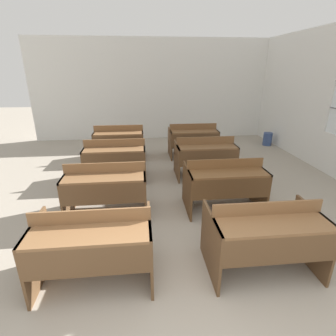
% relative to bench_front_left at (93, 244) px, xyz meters
% --- Properties ---
extents(wall_back, '(7.06, 0.06, 2.91)m').
position_rel_bench_front_left_xyz_m(wall_back, '(0.87, 5.96, 1.00)').
color(wall_back, silver).
rests_on(wall_back, ground_plane).
extents(bench_front_left, '(1.15, 0.74, 0.82)m').
position_rel_bench_front_left_xyz_m(bench_front_left, '(0.00, 0.00, 0.00)').
color(bench_front_left, brown).
rests_on(bench_front_left, ground_plane).
extents(bench_front_right, '(1.15, 0.74, 0.82)m').
position_rel_bench_front_left_xyz_m(bench_front_right, '(1.76, -0.02, 0.00)').
color(bench_front_right, brown).
rests_on(bench_front_right, ground_plane).
extents(bench_second_left, '(1.15, 0.74, 0.82)m').
position_rel_bench_front_left_xyz_m(bench_second_left, '(-0.03, 1.33, 0.00)').
color(bench_second_left, brown).
rests_on(bench_second_left, ground_plane).
extents(bench_second_right, '(1.15, 0.74, 0.82)m').
position_rel_bench_front_left_xyz_m(bench_second_right, '(1.74, 1.31, 0.00)').
color(bench_second_right, '#53361D').
rests_on(bench_second_right, ground_plane).
extents(bench_third_left, '(1.15, 0.74, 0.82)m').
position_rel_bench_front_left_xyz_m(bench_third_left, '(-0.00, 2.66, 0.00)').
color(bench_third_left, brown).
rests_on(bench_third_left, ground_plane).
extents(bench_third_right, '(1.15, 0.74, 0.82)m').
position_rel_bench_front_left_xyz_m(bench_third_right, '(1.76, 2.66, 0.00)').
color(bench_third_right, brown).
rests_on(bench_third_right, ground_plane).
extents(bench_back_left, '(1.15, 0.74, 0.82)m').
position_rel_bench_front_left_xyz_m(bench_back_left, '(-0.02, 3.97, 0.00)').
color(bench_back_left, brown).
rests_on(bench_back_left, ground_plane).
extents(bench_back_right, '(1.15, 0.74, 0.82)m').
position_rel_bench_front_left_xyz_m(bench_back_right, '(1.77, 3.97, 0.00)').
color(bench_back_right, brown).
rests_on(bench_back_right, ground_plane).
extents(wastepaper_bin, '(0.25, 0.25, 0.36)m').
position_rel_bench_front_left_xyz_m(wastepaper_bin, '(4.10, 4.75, -0.27)').
color(wastepaper_bin, '#33477A').
rests_on(wastepaper_bin, ground_plane).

